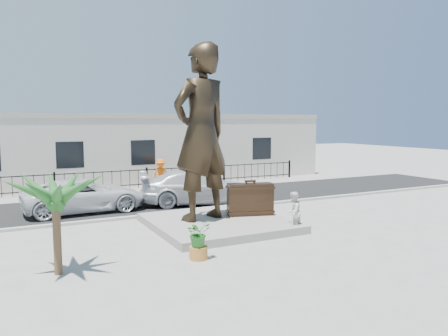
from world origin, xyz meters
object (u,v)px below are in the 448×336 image
object	(u,v)px
statue	(201,133)
suitcase	(250,199)
tourist	(293,212)
car_white	(85,195)

from	to	relation	value
statue	suitcase	world-z (taller)	statue
statue	suitcase	bearing A→B (deg)	159.28
tourist	car_white	distance (m)	9.86
statue	car_white	xyz separation A→B (m)	(-3.69, 5.08, -2.99)
suitcase	tourist	world-z (taller)	suitcase
suitcase	car_white	xyz separation A→B (m)	(-5.83, 5.27, -0.19)
tourist	statue	bearing A→B (deg)	-70.70
tourist	suitcase	bearing A→B (deg)	-104.00
tourist	car_white	bearing A→B (deg)	-79.48
statue	car_white	distance (m)	6.95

